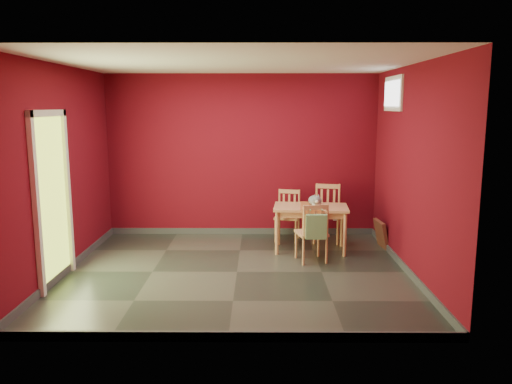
{
  "coord_description": "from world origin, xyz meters",
  "views": [
    {
      "loc": [
        0.29,
        -6.34,
        2.18
      ],
      "look_at": [
        0.25,
        0.45,
        1.0
      ],
      "focal_mm": 35.0,
      "sensor_mm": 36.0,
      "label": 1
    }
  ],
  "objects_px": {
    "tote_bag": "(316,227)",
    "cat": "(315,199)",
    "chair_far_right": "(327,213)",
    "picture_frame": "(381,234)",
    "dining_table": "(311,212)",
    "chair_far_left": "(288,215)",
    "chair_near": "(312,232)"
  },
  "relations": [
    {
      "from": "cat",
      "to": "chair_far_left",
      "type": "bearing_deg",
      "value": 147.06
    },
    {
      "from": "cat",
      "to": "picture_frame",
      "type": "xyz_separation_m",
      "value": [
        1.05,
        0.12,
        -0.58
      ]
    },
    {
      "from": "chair_far_right",
      "to": "picture_frame",
      "type": "xyz_separation_m",
      "value": [
        0.79,
        -0.39,
        -0.26
      ]
    },
    {
      "from": "chair_near",
      "to": "picture_frame",
      "type": "height_order",
      "value": "chair_near"
    },
    {
      "from": "dining_table",
      "to": "chair_far_left",
      "type": "relative_size",
      "value": 1.4
    },
    {
      "from": "chair_far_left",
      "to": "cat",
      "type": "height_order",
      "value": "cat"
    },
    {
      "from": "chair_far_right",
      "to": "tote_bag",
      "type": "height_order",
      "value": "chair_far_right"
    },
    {
      "from": "chair_near",
      "to": "tote_bag",
      "type": "distance_m",
      "value": 0.24
    },
    {
      "from": "chair_far_left",
      "to": "chair_near",
      "type": "distance_m",
      "value": 1.2
    },
    {
      "from": "dining_table",
      "to": "cat",
      "type": "relative_size",
      "value": 2.74
    },
    {
      "from": "dining_table",
      "to": "tote_bag",
      "type": "distance_m",
      "value": 0.76
    },
    {
      "from": "picture_frame",
      "to": "cat",
      "type": "bearing_deg",
      "value": -173.7
    },
    {
      "from": "tote_bag",
      "to": "cat",
      "type": "bearing_deg",
      "value": 85.08
    },
    {
      "from": "cat",
      "to": "chair_near",
      "type": "bearing_deg",
      "value": -75.88
    },
    {
      "from": "picture_frame",
      "to": "chair_near",
      "type": "bearing_deg",
      "value": -147.88
    },
    {
      "from": "chair_far_left",
      "to": "chair_far_right",
      "type": "relative_size",
      "value": 0.89
    },
    {
      "from": "chair_far_right",
      "to": "picture_frame",
      "type": "bearing_deg",
      "value": -26.17
    },
    {
      "from": "chair_far_right",
      "to": "cat",
      "type": "bearing_deg",
      "value": -116.88
    },
    {
      "from": "dining_table",
      "to": "cat",
      "type": "xyz_separation_m",
      "value": [
        0.07,
        0.05,
        0.19
      ]
    },
    {
      "from": "chair_far_right",
      "to": "picture_frame",
      "type": "relative_size",
      "value": 2.1
    },
    {
      "from": "chair_far_left",
      "to": "chair_far_right",
      "type": "distance_m",
      "value": 0.64
    },
    {
      "from": "chair_far_left",
      "to": "picture_frame",
      "type": "xyz_separation_m",
      "value": [
        1.43,
        -0.45,
        -0.21
      ]
    },
    {
      "from": "dining_table",
      "to": "chair_far_left",
      "type": "xyz_separation_m",
      "value": [
        -0.31,
        0.62,
        -0.18
      ]
    },
    {
      "from": "chair_far_right",
      "to": "chair_near",
      "type": "xyz_separation_m",
      "value": [
        -0.36,
        -1.11,
        -0.04
      ]
    },
    {
      "from": "tote_bag",
      "to": "picture_frame",
      "type": "relative_size",
      "value": 0.92
    },
    {
      "from": "chair_near",
      "to": "chair_far_right",
      "type": "bearing_deg",
      "value": 72.26
    },
    {
      "from": "dining_table",
      "to": "tote_bag",
      "type": "relative_size",
      "value": 2.85
    },
    {
      "from": "chair_far_right",
      "to": "dining_table",
      "type": "bearing_deg",
      "value": -120.16
    },
    {
      "from": "dining_table",
      "to": "chair_far_right",
      "type": "distance_m",
      "value": 0.66
    },
    {
      "from": "chair_far_right",
      "to": "chair_near",
      "type": "bearing_deg",
      "value": -107.74
    },
    {
      "from": "chair_far_right",
      "to": "picture_frame",
      "type": "distance_m",
      "value": 0.92
    },
    {
      "from": "tote_bag",
      "to": "chair_far_left",
      "type": "bearing_deg",
      "value": 102.55
    }
  ]
}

